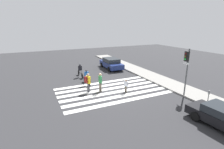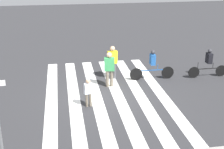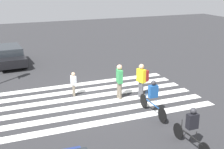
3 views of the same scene
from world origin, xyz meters
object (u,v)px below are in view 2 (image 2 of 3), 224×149
object	(u,v)px
pedestrian_child_with_backpack	(109,68)
pedestrian_adult_yellow_jacket	(113,60)
cyclist_mid_street	(209,62)
pedestrian_adult_blue_shirt	(88,91)
cyclist_near_curb	(152,64)

from	to	relation	value
pedestrian_child_with_backpack	pedestrian_adult_yellow_jacket	world-z (taller)	pedestrian_adult_yellow_jacket
cyclist_mid_street	pedestrian_adult_blue_shirt	bearing A→B (deg)	19.97
pedestrian_child_with_backpack	cyclist_near_curb	size ratio (longest dim) A/B	0.75
pedestrian_child_with_backpack	pedestrian_adult_yellow_jacket	size ratio (longest dim) A/B	1.00
pedestrian_adult_yellow_jacket	cyclist_mid_street	world-z (taller)	pedestrian_adult_yellow_jacket
pedestrian_child_with_backpack	pedestrian_adult_blue_shirt	xyz separation A→B (m)	(1.24, 2.04, -0.29)
pedestrian_adult_yellow_jacket	cyclist_near_curb	bearing A→B (deg)	152.54
pedestrian_adult_blue_shirt	cyclist_mid_street	distance (m)	7.12
pedestrian_adult_blue_shirt	pedestrian_adult_yellow_jacket	distance (m)	3.52
pedestrian_adult_blue_shirt	cyclist_near_curb	distance (m)	4.47
pedestrian_adult_blue_shirt	cyclist_mid_street	world-z (taller)	cyclist_mid_street
pedestrian_child_with_backpack	pedestrian_adult_blue_shirt	size ratio (longest dim) A/B	1.40
pedestrian_adult_blue_shirt	pedestrian_adult_yellow_jacket	world-z (taller)	pedestrian_adult_yellow_jacket
cyclist_near_curb	cyclist_mid_street	bearing A→B (deg)	177.81
pedestrian_adult_blue_shirt	pedestrian_adult_yellow_jacket	xyz separation A→B (m)	(-1.59, -3.13, 0.33)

